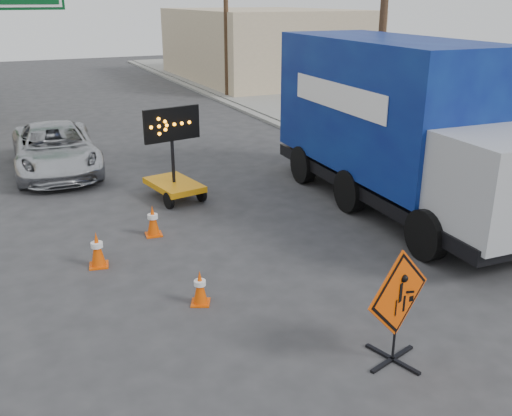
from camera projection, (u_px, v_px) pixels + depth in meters
ground at (327, 367)px, 8.79m from camera, size 100.00×100.00×0.00m
curb_right at (289, 129)px, 24.37m from camera, size 0.40×60.00×0.12m
sidewalk_right at (335, 124)px, 25.26m from camera, size 4.00×60.00×0.15m
building_right_far at (262, 45)px, 38.64m from camera, size 10.00×14.00×4.60m
utility_pole_near at (383, 19)px, 18.81m from camera, size 1.80×0.26×9.00m
utility_pole_far at (226, 10)px, 30.74m from camera, size 1.80×0.26×9.00m
construction_sign at (398, 304)px, 8.61m from camera, size 1.39×0.99×1.90m
arrow_board at (174, 179)px, 15.94m from camera, size 1.63×1.99×2.60m
pickup_truck at (55, 149)px, 18.41m from camera, size 2.72×5.56×1.52m
box_truck at (396, 134)px, 14.94m from camera, size 3.26×9.31×4.37m
cone_a at (200, 287)px, 10.50m from camera, size 0.45×0.45×0.68m
cone_b at (97, 249)px, 11.96m from camera, size 0.46×0.46×0.77m
cone_c at (153, 220)px, 13.54m from camera, size 0.42×0.42×0.76m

